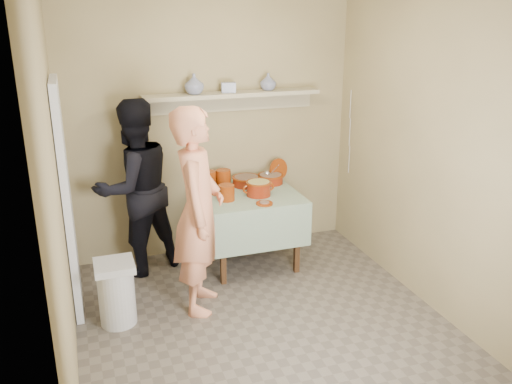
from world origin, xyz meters
name	(u,v)px	position (x,y,z in m)	size (l,w,h in m)	color
ground	(268,331)	(0.00, 0.00, 0.00)	(3.50, 3.50, 0.00)	#645A4E
tile_panel	(67,199)	(-1.46, 0.95, 1.00)	(0.06, 0.70, 2.00)	silver
plate_stack_a	(210,180)	(-0.08, 1.55, 0.85)	(0.13, 0.13, 0.18)	maroon
plate_stack_b	(223,178)	(0.07, 1.54, 0.85)	(0.15, 0.15, 0.18)	maroon
bowl_stack	(227,193)	(-0.02, 1.13, 0.84)	(0.15, 0.15, 0.15)	maroon
empty_bowl	(217,191)	(-0.05, 1.37, 0.79)	(0.17, 0.17, 0.05)	maroon
propped_lid	(279,169)	(0.69, 1.58, 0.88)	(0.23, 0.23, 0.02)	maroon
vase_right	(268,82)	(0.58, 1.63, 1.81)	(0.16, 0.16, 0.17)	navy
vase_left	(194,84)	(-0.19, 1.62, 1.82)	(0.19, 0.19, 0.20)	navy
ceramic_box	(228,87)	(0.16, 1.61, 1.77)	(0.14, 0.10, 0.10)	navy
person_cook	(198,211)	(-0.42, 0.58, 0.90)	(0.65, 0.43, 1.79)	#EB8E65
person_helper	(135,188)	(-0.84, 1.47, 0.87)	(0.84, 0.66, 1.73)	black
room_shell	(270,140)	(0.00, 0.00, 1.61)	(3.04, 3.54, 2.62)	tan
serving_table	(248,204)	(0.25, 1.28, 0.64)	(0.97, 0.97, 0.76)	#4C2D16
cazuela_meat_a	(246,180)	(0.30, 1.50, 0.82)	(0.30, 0.30, 0.10)	maroon
cazuela_meat_b	(271,178)	(0.57, 1.49, 0.82)	(0.28, 0.28, 0.10)	maroon
ladle	(268,173)	(0.54, 1.50, 0.87)	(0.08, 0.26, 0.19)	silver
cazuela_rice	(259,187)	(0.32, 1.17, 0.85)	(0.33, 0.25, 0.14)	maroon
front_plate	(264,203)	(0.29, 0.91, 0.77)	(0.16, 0.16, 0.03)	maroon
wall_shelf	(232,96)	(0.20, 1.65, 1.67)	(1.80, 0.25, 0.21)	tan
trash_bin	(117,293)	(-1.15, 0.53, 0.28)	(0.32, 0.32, 0.56)	silver
electrical_cord	(350,132)	(1.47, 1.48, 1.25)	(0.01, 0.05, 0.90)	silver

